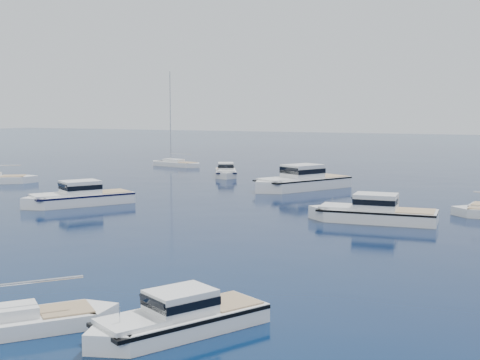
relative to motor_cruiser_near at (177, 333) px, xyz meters
name	(u,v)px	position (x,y,z in m)	size (l,w,h in m)	color
ground	(36,273)	(-10.81, 4.19, 0.00)	(400.00, 400.00, 0.00)	#072449
motor_cruiser_near	(177,333)	(0.00, 0.00, 0.00)	(2.32, 7.57, 1.99)	silver
motor_cruiser_left	(79,205)	(-24.22, 22.97, 0.00)	(3.07, 10.05, 2.64)	white
motor_cruiser_centre	(373,222)	(0.16, 26.03, 0.00)	(3.03, 9.89, 2.60)	silver
motor_cruiser_distant	(301,189)	(-11.41, 41.58, 0.00)	(3.73, 12.18, 3.20)	white
motor_cruiser_horizon	(226,176)	(-24.19, 49.56, 0.00)	(2.46, 8.04, 2.11)	silver
sailboat_fore	(9,332)	(-5.45, -2.68, 0.00)	(2.20, 8.44, 12.41)	white
sailboat_far_l	(176,166)	(-37.26, 58.93, 0.00)	(2.47, 9.51, 13.97)	white
tender_yellow	(68,204)	(-25.39, 22.97, 0.00)	(2.04, 3.74, 0.95)	yellow
tender_grey_far	(278,189)	(-13.64, 41.11, 0.00)	(2.26, 4.22, 0.95)	black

